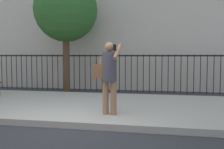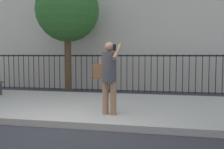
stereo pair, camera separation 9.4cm
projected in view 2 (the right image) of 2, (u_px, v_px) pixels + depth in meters
name	position (u px, v px, depth m)	size (l,w,h in m)	color
ground_plane	(66.00, 129.00, 5.65)	(60.00, 60.00, 0.00)	#333338
sidewalk	(94.00, 106.00, 7.79)	(28.00, 4.40, 0.15)	#B2ADA3
iron_fence	(118.00, 68.00, 11.33)	(12.03, 0.04, 1.60)	black
pedestrian_on_phone	(108.00, 73.00, 6.29)	(0.68, 0.51, 1.73)	#936B4C
street_tree_near	(67.00, 11.00, 10.82)	(2.60, 2.60, 4.72)	#4C3823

